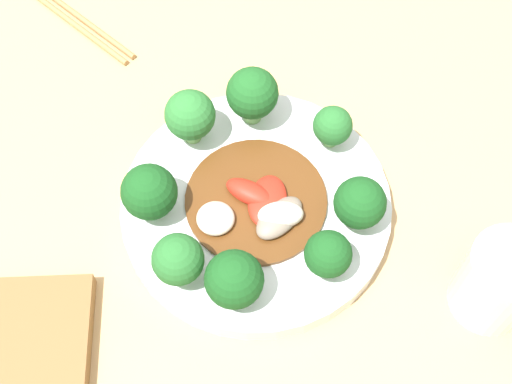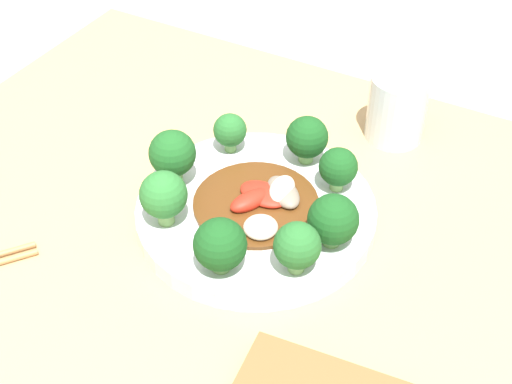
# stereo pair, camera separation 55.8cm
# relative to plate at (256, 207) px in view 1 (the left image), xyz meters

# --- Properties ---
(table) EXTENTS (0.97, 0.73, 0.71)m
(table) POSITION_rel_plate_xyz_m (0.01, -0.02, -0.37)
(table) COLOR tan
(table) RESTS_ON ground_plane
(plate) EXTENTS (0.28, 0.28, 0.02)m
(plate) POSITION_rel_plate_xyz_m (0.00, 0.00, 0.00)
(plate) COLOR silver
(plate) RESTS_ON table
(broccoli_northwest) EXTENTS (0.04, 0.04, 0.05)m
(broccoli_northwest) POSITION_rel_plate_xyz_m (-0.08, 0.07, 0.04)
(broccoli_northwest) COLOR #70A356
(broccoli_northwest) RESTS_ON plate
(broccoli_west) EXTENTS (0.06, 0.06, 0.07)m
(broccoli_west) POSITION_rel_plate_xyz_m (-0.10, -0.01, 0.05)
(broccoli_west) COLOR #70A356
(broccoli_west) RESTS_ON plate
(broccoli_east) EXTENTS (0.06, 0.06, 0.06)m
(broccoli_east) POSITION_rel_plate_xyz_m (0.10, -0.01, 0.05)
(broccoli_east) COLOR #70A356
(broccoli_east) RESTS_ON plate
(broccoli_northeast) EXTENTS (0.05, 0.05, 0.06)m
(broccoli_northeast) POSITION_rel_plate_xyz_m (0.07, 0.07, 0.04)
(broccoli_northeast) COLOR #7AAD5B
(broccoli_northeast) RESTS_ON plate
(broccoli_southwest) EXTENTS (0.05, 0.05, 0.07)m
(broccoli_southwest) POSITION_rel_plate_xyz_m (-0.07, -0.07, 0.05)
(broccoli_southwest) COLOR #7AAD5B
(broccoli_southwest) RESTS_ON plate
(broccoli_south) EXTENTS (0.06, 0.06, 0.06)m
(broccoli_south) POSITION_rel_plate_xyz_m (0.02, -0.10, 0.05)
(broccoli_south) COLOR #70A356
(broccoli_south) RESTS_ON plate
(broccoli_southeast) EXTENTS (0.05, 0.05, 0.06)m
(broccoli_southeast) POSITION_rel_plate_xyz_m (0.08, -0.07, 0.05)
(broccoli_southeast) COLOR #7AAD5B
(broccoli_southeast) RESTS_ON plate
(broccoli_north) EXTENTS (0.05, 0.05, 0.06)m
(broccoli_north) POSITION_rel_plate_xyz_m (0.02, 0.10, 0.05)
(broccoli_north) COLOR #7AAD5B
(broccoli_north) RESTS_ON plate
(stirfry_center) EXTENTS (0.14, 0.14, 0.02)m
(stirfry_center) POSITION_rel_plate_xyz_m (0.01, 0.00, 0.02)
(stirfry_center) COLOR #5B3314
(stirfry_center) RESTS_ON plate
(drinking_glass) EXTENTS (0.08, 0.08, 0.09)m
(drinking_glass) POSITION_rel_plate_xyz_m (0.08, 0.23, 0.03)
(drinking_glass) COLOR silver
(drinking_glass) RESTS_ON table
(chopsticks) EXTENTS (0.15, 0.19, 0.01)m
(chopsticks) POSITION_rel_plate_xyz_m (-0.26, -0.25, -0.01)
(chopsticks) COLOR #AD7F4C
(chopsticks) RESTS_ON table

